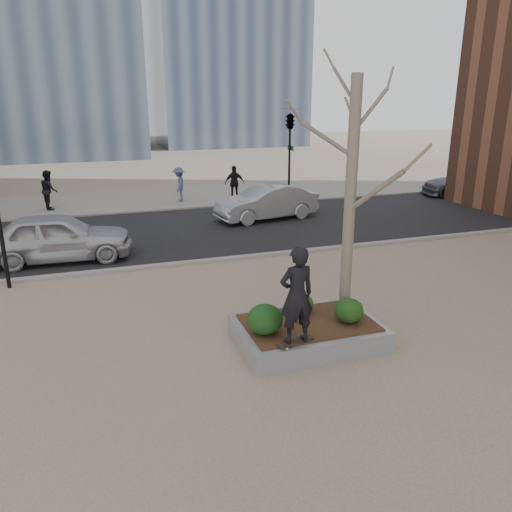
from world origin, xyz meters
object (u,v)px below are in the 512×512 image
object	(u,v)px
skateboard	(295,343)
police_car	(57,237)
skateboarder	(297,295)
planter	(308,333)

from	to	relation	value
skateboard	police_car	distance (m)	9.64
skateboard	skateboarder	size ratio (longest dim) A/B	0.41
skateboard	skateboarder	distance (m)	1.00
planter	skateboarder	size ratio (longest dim) A/B	1.56
planter	skateboard	bearing A→B (deg)	-128.70
skateboarder	police_car	bearing A→B (deg)	-65.49
skateboard	police_car	bearing A→B (deg)	103.56
skateboarder	police_car	xyz separation A→B (m)	(-4.62, 8.45, -0.69)
planter	police_car	xyz separation A→B (m)	(-5.25, 7.67, 0.57)
police_car	planter	bearing A→B (deg)	-142.58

